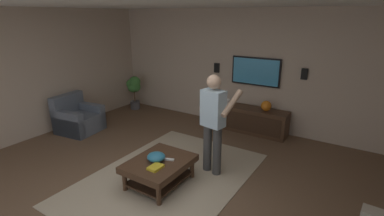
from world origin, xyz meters
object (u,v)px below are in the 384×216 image
(wall_speaker_right, at_px, (217,68))
(person_standing, at_px, (214,119))
(book, at_px, (156,167))
(wall_speaker_left, at_px, (304,74))
(bowl, at_px, (156,157))
(vase_round, at_px, (266,106))
(armchair, at_px, (78,119))
(potted_plant_tall, at_px, (134,87))
(coffee_table, at_px, (159,167))
(remote_white, at_px, (169,159))
(tv, at_px, (256,71))
(media_console, at_px, (248,119))

(wall_speaker_right, bearing_deg, person_standing, -153.03)
(book, distance_m, wall_speaker_left, 3.55)
(bowl, bearing_deg, book, -143.04)
(person_standing, bearing_deg, vase_round, 4.66)
(person_standing, bearing_deg, book, 168.11)
(armchair, relative_size, potted_plant_tall, 0.98)
(wall_speaker_right, bearing_deg, wall_speaker_left, -90.00)
(wall_speaker_left, bearing_deg, armchair, 118.53)
(coffee_table, bearing_deg, book, -153.72)
(remote_white, xyz_separation_m, book, (-0.30, 0.02, 0.01))
(person_standing, xyz_separation_m, bowl, (-0.78, 0.54, -0.47))
(coffee_table, relative_size, person_standing, 0.61)
(bowl, xyz_separation_m, vase_round, (2.74, -0.75, 0.20))
(tv, height_order, remote_white, tv)
(tv, height_order, book, tv)
(coffee_table, bearing_deg, tv, -6.41)
(tv, relative_size, book, 4.94)
(armchair, relative_size, tv, 0.83)
(potted_plant_tall, xyz_separation_m, book, (-2.73, -2.99, -0.21))
(coffee_table, height_order, tv, tv)
(coffee_table, distance_m, media_console, 2.75)
(armchair, height_order, remote_white, armchair)
(media_console, distance_m, remote_white, 2.65)
(remote_white, bearing_deg, tv, 65.74)
(tv, height_order, vase_round, tv)
(person_standing, relative_size, wall_speaker_left, 7.45)
(person_standing, bearing_deg, wall_speaker_right, 37.60)
(vase_round, bearing_deg, potted_plant_tall, 93.07)
(bowl, bearing_deg, wall_speaker_left, -24.72)
(armchair, height_order, vase_round, armchair)
(book, distance_m, vase_round, 3.00)
(potted_plant_tall, height_order, wall_speaker_right, wall_speaker_right)
(potted_plant_tall, bearing_deg, armchair, -179.30)
(person_standing, distance_m, wall_speaker_right, 2.52)
(armchair, bearing_deg, book, -24.14)
(media_console, height_order, remote_white, media_console)
(media_console, distance_m, person_standing, 2.08)
(person_standing, height_order, book, person_standing)
(media_console, xyz_separation_m, book, (-2.94, 0.23, 0.14))
(coffee_table, height_order, bowl, bowl)
(book, bearing_deg, vase_round, -11.36)
(media_console, relative_size, book, 7.73)
(armchair, xyz_separation_m, wall_speaker_left, (2.29, -4.21, 1.09))
(wall_speaker_right, bearing_deg, bowl, -168.91)
(remote_white, bearing_deg, book, -113.44)
(armchair, height_order, potted_plant_tall, potted_plant_tall)
(media_console, distance_m, potted_plant_tall, 3.25)
(media_console, relative_size, person_standing, 1.04)
(tv, distance_m, book, 3.31)
(tv, relative_size, potted_plant_tall, 1.17)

